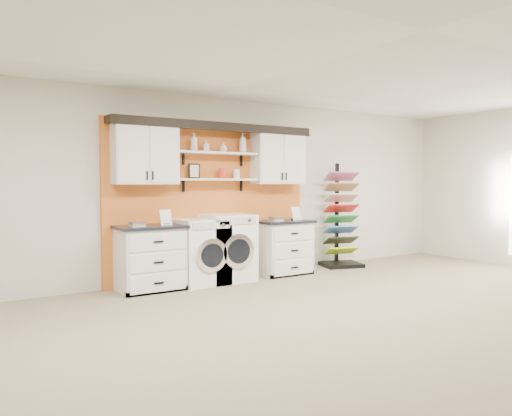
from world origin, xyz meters
TOP-DOWN VIEW (x-y plane):
  - floor at (0.00, 0.00)m, footprint 10.00×10.00m
  - ceiling at (0.00, 0.00)m, footprint 10.00×10.00m
  - wall_back at (0.00, 4.00)m, footprint 10.00×0.00m
  - accent_panel at (0.00, 3.96)m, footprint 3.40×0.07m
  - upper_cabinet_left at (-1.13, 3.79)m, footprint 0.90×0.35m
  - upper_cabinet_right at (1.13, 3.79)m, footprint 0.90×0.35m
  - shelf_lower at (0.00, 3.80)m, footprint 1.32×0.28m
  - shelf_upper at (0.00, 3.80)m, footprint 1.32×0.28m
  - crown_molding at (0.00, 3.81)m, footprint 3.30×0.41m
  - picture_frame at (-0.35, 3.85)m, footprint 0.18×0.02m
  - canister_red at (0.10, 3.80)m, footprint 0.11×0.11m
  - canister_cream at (0.35, 3.80)m, footprint 0.10×0.10m
  - base_cabinet_left at (-1.13, 3.64)m, footprint 0.91×0.66m
  - base_cabinet_right at (1.13, 3.64)m, footprint 0.89×0.66m
  - washer at (-0.35, 3.64)m, footprint 0.68×0.71m
  - dryer at (0.09, 3.64)m, footprint 0.72×0.71m
  - sample_rack at (2.42, 3.68)m, footprint 0.80×0.73m
  - soap_bottle_a at (-0.37, 3.80)m, footprint 0.15×0.15m
  - soap_bottle_b at (-0.17, 3.80)m, footprint 0.10×0.10m
  - soap_bottle_c at (0.11, 3.80)m, footprint 0.16×0.16m
  - soap_bottle_d at (0.47, 3.80)m, footprint 0.14×0.14m

SIDE VIEW (x-z plane):
  - floor at x=0.00m, z-range 0.00..0.00m
  - base_cabinet_right at x=1.13m, z-range 0.00..0.87m
  - base_cabinet_left at x=-1.13m, z-range 0.00..0.90m
  - washer at x=-0.35m, z-range 0.00..0.95m
  - dryer at x=0.09m, z-range 0.00..1.01m
  - sample_rack at x=2.42m, z-range -0.35..1.48m
  - accent_panel at x=0.00m, z-range 0.00..2.40m
  - wall_back at x=0.00m, z-range -3.60..6.40m
  - shelf_lower at x=0.00m, z-range 1.52..1.54m
  - canister_cream at x=0.35m, z-range 1.54..1.69m
  - canister_red at x=0.10m, z-range 1.54..1.71m
  - picture_frame at x=-0.35m, z-range 1.54..1.77m
  - upper_cabinet_left at x=-1.13m, z-range 1.46..2.30m
  - upper_cabinet_right at x=1.13m, z-range 1.46..2.30m
  - shelf_upper at x=0.00m, z-range 1.92..1.94m
  - soap_bottle_c at x=0.11m, z-range 1.94..2.09m
  - soap_bottle_b at x=-0.17m, z-range 1.94..2.11m
  - soap_bottle_a at x=-0.37m, z-range 1.95..2.21m
  - soap_bottle_d at x=0.47m, z-range 1.95..2.26m
  - crown_molding at x=0.00m, z-range 2.26..2.39m
  - ceiling at x=0.00m, z-range 2.80..2.80m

